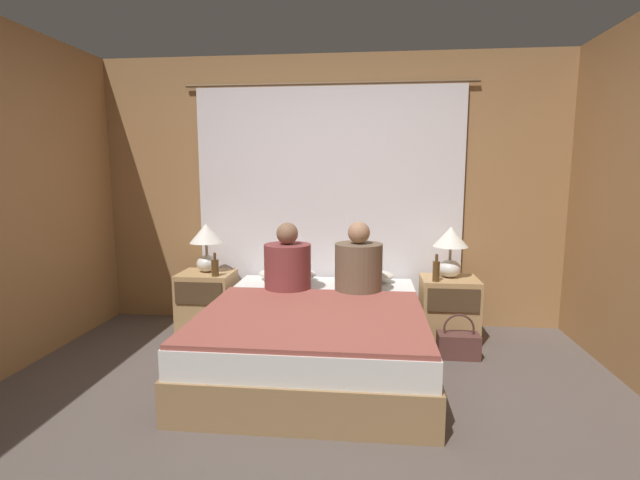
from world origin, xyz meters
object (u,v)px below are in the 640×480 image
object	(u,v)px
handbag_on_floor	(458,344)
person_left_in_bed	(288,265)
bed	(316,336)
lamp_left	(206,241)
beer_bottle_on_left_stand	(215,267)
lamp_right	(450,245)
person_right_in_bed	(359,265)
nightstand_right	(449,309)
nightstand_left	(207,301)
pillow_right	(365,276)
pillow_left	(287,274)
beer_bottle_on_right_stand	(436,271)

from	to	relation	value
handbag_on_floor	person_left_in_bed	bearing A→B (deg)	174.25
bed	lamp_left	world-z (taller)	lamp_left
beer_bottle_on_left_stand	lamp_right	bearing A→B (deg)	4.66
person_right_in_bed	handbag_on_floor	world-z (taller)	person_right_in_bed
nightstand_right	nightstand_left	bearing A→B (deg)	180.00
pillow_right	beer_bottle_on_left_stand	xyz separation A→B (m)	(-1.30, -0.22, 0.10)
beer_bottle_on_left_stand	pillow_left	bearing A→B (deg)	20.53
bed	handbag_on_floor	distance (m)	1.13
person_left_in_bed	person_right_in_bed	xyz separation A→B (m)	(0.58, -0.00, 0.01)
person_right_in_bed	beer_bottle_on_right_stand	bearing A→B (deg)	12.77
bed	pillow_right	distance (m)	0.91
pillow_right	handbag_on_floor	distance (m)	0.99
nightstand_right	person_left_in_bed	xyz separation A→B (m)	(-1.36, -0.27, 0.41)
person_left_in_bed	lamp_right	bearing A→B (deg)	12.86
pillow_right	beer_bottle_on_left_stand	size ratio (longest dim) A/B	2.53
lamp_right	person_right_in_bed	bearing A→B (deg)	-158.21
lamp_right	person_right_in_bed	xyz separation A→B (m)	(-0.78, -0.31, -0.13)
handbag_on_floor	beer_bottle_on_left_stand	bearing A→B (deg)	172.09
person_left_in_bed	handbag_on_floor	distance (m)	1.50
pillow_right	person_left_in_bed	distance (m)	0.75
pillow_left	nightstand_right	bearing A→B (deg)	-4.05
lamp_left	beer_bottle_on_right_stand	size ratio (longest dim) A/B	1.92
beer_bottle_on_left_stand	handbag_on_floor	size ratio (longest dim) A/B	0.59
nightstand_right	person_right_in_bed	size ratio (longest dim) A/B	0.92
lamp_right	person_right_in_bed	distance (m)	0.85
pillow_left	person_right_in_bed	bearing A→B (deg)	-29.60
pillow_right	pillow_left	bearing A→B (deg)	180.00
person_left_in_bed	bed	bearing A→B (deg)	-55.63
pillow_right	person_left_in_bed	bearing A→B (deg)	-149.63
lamp_left	pillow_right	bearing A→B (deg)	2.37
bed	beer_bottle_on_right_stand	distance (m)	1.17
beer_bottle_on_left_stand	nightstand_right	bearing A→B (deg)	3.48
nightstand_right	pillow_right	distance (m)	0.78
lamp_left	bed	bearing A→B (deg)	-33.82
person_right_in_bed	handbag_on_floor	bearing A→B (deg)	-9.94
person_left_in_bed	handbag_on_floor	xyz separation A→B (m)	(1.37, -0.14, -0.58)
bed	person_right_in_bed	bearing A→B (deg)	53.78
nightstand_left	beer_bottle_on_left_stand	world-z (taller)	beer_bottle_on_left_stand
lamp_left	pillow_left	distance (m)	0.79
nightstand_left	beer_bottle_on_right_stand	distance (m)	2.06
pillow_right	beer_bottle_on_right_stand	xyz separation A→B (m)	(0.59, -0.22, 0.11)
person_right_in_bed	beer_bottle_on_right_stand	distance (m)	0.66
beer_bottle_on_right_stand	handbag_on_floor	bearing A→B (deg)	-62.32
bed	nightstand_right	size ratio (longest dim) A/B	3.60
person_left_in_bed	nightstand_right	bearing A→B (deg)	11.17
beer_bottle_on_left_stand	lamp_left	bearing A→B (deg)	128.08
lamp_left	pillow_left	xyz separation A→B (m)	(0.73, 0.06, -0.30)
lamp_left	pillow_right	distance (m)	1.46
person_right_in_bed	lamp_left	bearing A→B (deg)	167.32
person_right_in_bed	handbag_on_floor	size ratio (longest dim) A/B	1.67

